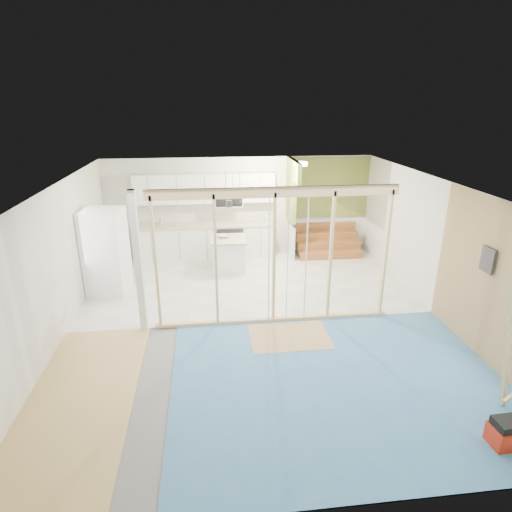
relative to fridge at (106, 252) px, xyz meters
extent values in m
cube|color=slate|center=(3.03, -1.73, -0.93)|extent=(7.00, 8.00, 0.01)
cube|color=white|center=(3.03, -1.73, 1.67)|extent=(7.00, 8.00, 0.01)
cube|color=silver|center=(3.03, 2.27, 0.37)|extent=(7.00, 0.01, 2.60)
cube|color=silver|center=(3.03, -5.73, 0.37)|extent=(7.00, 0.01, 2.60)
cube|color=silver|center=(-0.47, -1.73, 0.37)|extent=(0.01, 8.00, 2.60)
cube|color=silver|center=(6.53, -1.73, 0.37)|extent=(0.01, 8.00, 2.60)
cube|color=silver|center=(3.03, 0.27, -0.92)|extent=(7.00, 4.00, 0.02)
cube|color=teal|center=(4.03, -3.73, -0.92)|extent=(5.00, 4.00, 0.02)
cube|color=#D6BA6E|center=(0.28, -3.73, -0.92)|extent=(1.50, 4.00, 0.02)
cube|color=tan|center=(3.53, -2.33, -0.91)|extent=(1.40, 1.00, 0.01)
cube|color=#CFB67E|center=(3.33, -1.73, 1.57)|extent=(4.40, 0.09, 0.18)
cube|color=#CFB67E|center=(3.33, -1.73, -0.88)|extent=(4.40, 0.09, 0.06)
cube|color=silver|center=(0.93, -1.73, 0.37)|extent=(0.12, 0.14, 2.60)
cube|color=#CFB67E|center=(1.23, -1.73, 0.37)|extent=(0.04, 0.09, 2.40)
cube|color=#CFB67E|center=(2.28, -1.73, 0.37)|extent=(0.04, 0.09, 2.40)
cube|color=#CFB67E|center=(3.33, -1.73, 0.37)|extent=(0.05, 0.09, 2.40)
cube|color=#CFB67E|center=(4.38, -1.73, 0.37)|extent=(0.04, 0.09, 2.40)
cube|color=#CFB67E|center=(5.43, -1.73, 0.37)|extent=(0.04, 0.09, 2.40)
cylinder|color=silver|center=(3.23, -1.76, 0.29)|extent=(0.02, 0.02, 2.35)
cylinder|color=silver|center=(3.93, -1.71, 0.29)|extent=(0.02, 0.02, 2.35)
cylinder|color=silver|center=(3.58, -1.73, 0.29)|extent=(0.02, 0.02, 2.35)
cube|color=white|center=(2.13, 1.97, -0.49)|extent=(3.60, 0.60, 0.88)
cube|color=beige|center=(2.13, 1.97, -0.03)|extent=(3.66, 0.64, 0.05)
cube|color=white|center=(-0.17, 0.87, -0.49)|extent=(0.60, 1.60, 0.88)
cube|color=beige|center=(-0.17, 0.87, -0.03)|extent=(0.64, 1.64, 0.05)
cube|color=white|center=(2.13, 2.09, 0.92)|extent=(3.60, 0.34, 0.75)
cube|color=white|center=(2.73, 2.05, 0.62)|extent=(0.72, 0.38, 0.36)
cube|color=black|center=(2.73, 1.86, 0.62)|extent=(0.68, 0.02, 0.30)
cube|color=olive|center=(4.33, 1.82, 0.87)|extent=(0.10, 0.90, 1.60)
cube|color=silver|center=(4.33, 1.82, -0.48)|extent=(0.10, 0.90, 0.90)
cube|color=olive|center=(4.33, 1.12, 1.42)|extent=(0.10, 0.50, 0.50)
cube|color=olive|center=(5.43, 2.24, 0.82)|extent=(2.20, 0.04, 1.60)
cube|color=silver|center=(5.43, 2.24, -0.48)|extent=(2.20, 0.04, 0.90)
cube|color=#96602B|center=(5.38, 1.47, -0.83)|extent=(1.70, 0.26, 0.20)
cube|color=#96602B|center=(5.38, 1.73, -0.63)|extent=(1.70, 0.26, 0.20)
cube|color=#96602B|center=(5.38, 1.99, -0.43)|extent=(1.70, 0.26, 0.20)
cube|color=#96602B|center=(5.38, 2.25, -0.23)|extent=(1.70, 0.26, 0.20)
torus|color=black|center=(2.73, 0.17, 1.12)|extent=(0.52, 0.52, 0.02)
cylinder|color=black|center=(2.58, 0.17, 1.37)|extent=(0.01, 0.01, 0.50)
cylinder|color=black|center=(2.88, 0.17, 1.37)|extent=(0.01, 0.01, 0.50)
cylinder|color=#37373C|center=(2.63, 0.07, 0.97)|extent=(0.14, 0.14, 0.14)
cylinder|color=#37373C|center=(2.85, 0.27, 0.99)|extent=(0.12, 0.12, 0.12)
cube|color=tan|center=(6.51, -3.73, 0.37)|extent=(0.02, 4.00, 2.60)
cube|color=#37373C|center=(6.46, -3.13, 0.72)|extent=(0.04, 0.30, 0.40)
cylinder|color=#FFEABF|center=(4.43, 1.27, 1.61)|extent=(0.32, 0.32, 0.08)
cube|color=white|center=(-0.01, 0.00, 0.00)|extent=(0.90, 0.87, 1.86)
cube|color=#37373C|center=(0.38, 0.00, 0.00)|extent=(0.12, 0.74, 1.82)
cube|color=white|center=(2.65, 0.97, -0.54)|extent=(0.79, 0.79, 0.77)
cube|color=beige|center=(2.65, 0.97, -0.12)|extent=(0.88, 0.88, 0.04)
imported|color=beige|center=(2.56, 1.06, -0.06)|extent=(0.28, 0.28, 0.07)
imported|color=silver|center=(0.97, 2.09, 0.14)|extent=(0.14, 0.14, 0.28)
imported|color=silver|center=(3.73, 2.07, 0.10)|extent=(0.11, 0.11, 0.21)
cube|color=#A8230F|center=(5.67, -5.13, -0.79)|extent=(0.41, 0.31, 0.28)
cube|color=black|center=(5.67, -5.13, -0.60)|extent=(0.37, 0.27, 0.10)
cube|color=#CFBF7F|center=(5.90, -4.55, 0.11)|extent=(0.47, 0.22, 2.06)
camera|label=1|loc=(2.16, -8.86, 3.06)|focal=30.00mm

